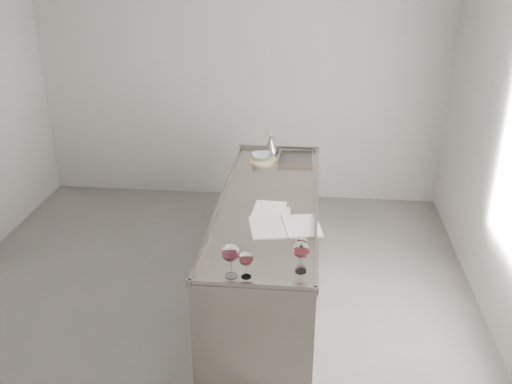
# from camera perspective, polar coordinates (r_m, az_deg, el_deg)

# --- Properties ---
(room_shell) EXTENTS (4.54, 5.04, 2.84)m
(room_shell) POSITION_cam_1_polar(r_m,az_deg,el_deg) (3.99, -6.22, 3.58)
(room_shell) COLOR #595653
(room_shell) RESTS_ON ground
(counter) EXTENTS (0.77, 2.42, 0.97)m
(counter) POSITION_cam_1_polar(r_m,az_deg,el_deg) (4.59, 1.20, -6.21)
(counter) COLOR gray
(counter) RESTS_ON ground
(wine_glass_left) EXTENTS (0.11, 0.11, 0.22)m
(wine_glass_left) POSITION_cam_1_polar(r_m,az_deg,el_deg) (3.36, -2.53, -6.15)
(wine_glass_left) COLOR white
(wine_glass_left) RESTS_ON counter
(wine_glass_middle) EXTENTS (0.09, 0.09, 0.17)m
(wine_glass_middle) POSITION_cam_1_polar(r_m,az_deg,el_deg) (3.37, -1.00, -6.72)
(wine_glass_middle) COLOR white
(wine_glass_middle) RESTS_ON counter
(wine_glass_right) EXTENTS (0.10, 0.10, 0.20)m
(wine_glass_right) POSITION_cam_1_polar(r_m,az_deg,el_deg) (3.43, 4.55, -5.85)
(wine_glass_right) COLOR white
(wine_glass_right) RESTS_ON counter
(wine_glass_small) EXTENTS (0.07, 0.07, 0.14)m
(wine_glass_small) POSITION_cam_1_polar(r_m,az_deg,el_deg) (3.60, 4.61, -5.04)
(wine_glass_small) COLOR white
(wine_glass_small) RESTS_ON counter
(notebook) EXTENTS (0.54, 0.43, 0.02)m
(notebook) POSITION_cam_1_polar(r_m,az_deg,el_deg) (3.98, 2.93, -3.48)
(notebook) COLOR white
(notebook) RESTS_ON counter
(loose_paper_top) EXTENTS (0.25, 0.35, 0.00)m
(loose_paper_top) POSITION_cam_1_polar(r_m,az_deg,el_deg) (4.22, 1.30, -1.85)
(loose_paper_top) COLOR silver
(loose_paper_top) RESTS_ON counter
(loose_paper_under) EXTENTS (0.25, 0.34, 0.00)m
(loose_paper_under) POSITION_cam_1_polar(r_m,az_deg,el_deg) (4.13, 1.89, -2.48)
(loose_paper_under) COLOR silver
(loose_paper_under) RESTS_ON counter
(trivet) EXTENTS (0.29, 0.29, 0.02)m
(trivet) POSITION_cam_1_polar(r_m,az_deg,el_deg) (5.16, 0.70, 3.20)
(trivet) COLOR #D7C18B
(trivet) RESTS_ON counter
(ceramic_bowl) EXTENTS (0.22, 0.22, 0.05)m
(ceramic_bowl) POSITION_cam_1_polar(r_m,az_deg,el_deg) (5.15, 0.70, 3.56)
(ceramic_bowl) COLOR #86989C
(ceramic_bowl) RESTS_ON trivet
(wine_funnel) EXTENTS (0.15, 0.15, 0.22)m
(wine_funnel) POSITION_cam_1_polar(r_m,az_deg,el_deg) (5.35, 1.48, 4.61)
(wine_funnel) COLOR #9E988D
(wine_funnel) RESTS_ON counter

